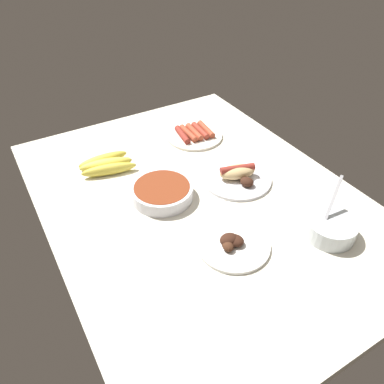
{
  "coord_description": "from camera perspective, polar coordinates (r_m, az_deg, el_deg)",
  "views": [
    {
      "loc": [
        -75.68,
        47.32,
        74.29
      ],
      "look_at": [
        -0.14,
        2.68,
        3.0
      ],
      "focal_mm": 35.13,
      "sensor_mm": 36.0,
      "label": 1
    }
  ],
  "objects": [
    {
      "name": "banana_bunch",
      "position": [
        1.3,
        -12.91,
        4.12
      ],
      "size": [
        12.28,
        18.37,
        3.82
      ],
      "color": "gold",
      "rests_on": "ground_plane"
    },
    {
      "name": "bowl_coleslaw",
      "position": [
        1.09,
        20.33,
        -5.05
      ],
      "size": [
        13.64,
        13.7,
        14.67
      ],
      "color": "silver",
      "rests_on": "ground_plane"
    },
    {
      "name": "plate_hotdog_assembled",
      "position": [
        1.22,
        6.89,
        2.47
      ],
      "size": [
        22.57,
        22.57,
        5.61
      ],
      "color": "white",
      "rests_on": "ground_plane"
    },
    {
      "name": "ground_plane",
      "position": [
        1.17,
        1.09,
        -1.25
      ],
      "size": [
        120.0,
        90.0,
        3.0
      ],
      "primitive_type": "cube",
      "color": "silver"
    },
    {
      "name": "plate_grilled_meat",
      "position": [
        1.01,
        6.18,
        -7.82
      ],
      "size": [
        19.61,
        19.61,
        3.96
      ],
      "color": "white",
      "rests_on": "ground_plane"
    },
    {
      "name": "bowl_chili",
      "position": [
        1.15,
        -4.56,
        0.09
      ],
      "size": [
        18.93,
        18.93,
        4.31
      ],
      "color": "white",
      "rests_on": "ground_plane"
    },
    {
      "name": "plate_sausages",
      "position": [
        1.45,
        0.35,
        8.77
      ],
      "size": [
        21.42,
        21.42,
        3.25
      ],
      "color": "white",
      "rests_on": "ground_plane"
    }
  ]
}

